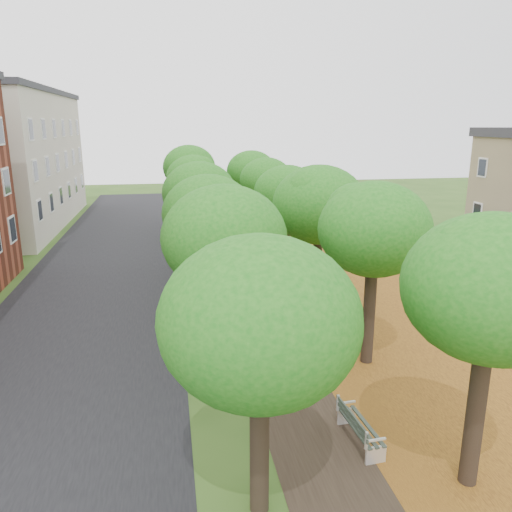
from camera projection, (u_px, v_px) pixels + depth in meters
name	position (u px, v px, depth m)	size (l,w,h in m)	color
ground	(358.00, 495.00, 10.90)	(120.00, 120.00, 0.00)	#2D4C19
street_asphalt	(95.00, 293.00, 23.94)	(8.00, 70.00, 0.01)	black
footpath	(249.00, 284.00, 25.18)	(3.20, 70.00, 0.01)	black
leaf_verge	(344.00, 279.00, 26.01)	(7.50, 70.00, 0.01)	#985F1C
parking_lot	(480.00, 266.00, 28.37)	(9.00, 16.00, 0.01)	black
tree_row_west	(203.00, 200.00, 23.70)	(3.86, 33.86, 6.00)	black
tree_row_east	(301.00, 198.00, 24.50)	(3.86, 33.86, 6.00)	black
bench	(358.00, 427.00, 12.59)	(0.67, 1.88, 0.87)	#2D392F
car_silver	(494.00, 284.00, 23.27)	(1.48, 3.69, 1.26)	#B2B2B7
car_red	(498.00, 283.00, 23.00)	(1.57, 4.49, 1.48)	maroon
car_grey	(449.00, 262.00, 26.98)	(1.73, 4.26, 1.24)	#343439
car_white	(406.00, 239.00, 31.83)	(2.48, 5.39, 1.50)	white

